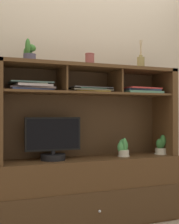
{
  "coord_description": "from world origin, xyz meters",
  "views": [
    {
      "loc": [
        -1.02,
        -2.58,
        1.0
      ],
      "look_at": [
        0.0,
        0.0,
        1.01
      ],
      "focal_mm": 48.94,
      "sensor_mm": 36.0,
      "label": 1
    }
  ],
  "objects_px": {
    "media_console": "(89,175)",
    "potted_succulent": "(29,54)",
    "ceramic_vase": "(90,60)",
    "magazine_stack_right": "(140,91)",
    "diffuser_bottle": "(141,63)",
    "magazine_stack_centre": "(32,87)",
    "tv_monitor": "(53,142)",
    "magazine_stack_left": "(90,90)",
    "potted_fern": "(161,146)",
    "potted_orchid": "(123,148)"
  },
  "relations": [
    {
      "from": "media_console",
      "to": "ceramic_vase",
      "type": "height_order",
      "value": "ceramic_vase"
    },
    {
      "from": "magazine_stack_centre",
      "to": "ceramic_vase",
      "type": "height_order",
      "value": "ceramic_vase"
    },
    {
      "from": "media_console",
      "to": "potted_orchid",
      "type": "bearing_deg",
      "value": -7.05
    },
    {
      "from": "magazine_stack_centre",
      "to": "ceramic_vase",
      "type": "bearing_deg",
      "value": -2.73
    },
    {
      "from": "potted_fern",
      "to": "magazine_stack_right",
      "type": "xyz_separation_m",
      "value": [
        -0.23,
        -0.0,
        0.54
      ]
    },
    {
      "from": "diffuser_bottle",
      "to": "potted_succulent",
      "type": "xyz_separation_m",
      "value": [
        -1.09,
        -0.01,
        0.01
      ]
    },
    {
      "from": "diffuser_bottle",
      "to": "potted_succulent",
      "type": "distance_m",
      "value": 1.09
    },
    {
      "from": "media_console",
      "to": "tv_monitor",
      "type": "bearing_deg",
      "value": -177.28
    },
    {
      "from": "magazine_stack_centre",
      "to": "potted_fern",
      "type": "bearing_deg",
      "value": -2.35
    },
    {
      "from": "media_console",
      "to": "diffuser_bottle",
      "type": "xyz_separation_m",
      "value": [
        0.55,
        0.0,
        1.05
      ]
    },
    {
      "from": "diffuser_bottle",
      "to": "potted_succulent",
      "type": "bearing_deg",
      "value": -179.39
    },
    {
      "from": "magazine_stack_centre",
      "to": "potted_succulent",
      "type": "bearing_deg",
      "value": -141.66
    },
    {
      "from": "media_console",
      "to": "magazine_stack_left",
      "type": "distance_m",
      "value": 0.78
    },
    {
      "from": "magazine_stack_left",
      "to": "diffuser_bottle",
      "type": "xyz_separation_m",
      "value": [
        0.53,
        -0.03,
        0.28
      ]
    },
    {
      "from": "media_console",
      "to": "magazine_stack_right",
      "type": "relative_size",
      "value": 4.46
    },
    {
      "from": "media_console",
      "to": "ceramic_vase",
      "type": "bearing_deg",
      "value": -90.0
    },
    {
      "from": "potted_orchid",
      "to": "magazine_stack_left",
      "type": "xyz_separation_m",
      "value": [
        -0.31,
        0.07,
        0.54
      ]
    },
    {
      "from": "media_console",
      "to": "magazine_stack_centre",
      "type": "bearing_deg",
      "value": 178.67
    },
    {
      "from": "magazine_stack_left",
      "to": "ceramic_vase",
      "type": "bearing_deg",
      "value": -113.69
    },
    {
      "from": "magazine_stack_left",
      "to": "ceramic_vase",
      "type": "height_order",
      "value": "ceramic_vase"
    },
    {
      "from": "magazine_stack_right",
      "to": "potted_succulent",
      "type": "height_order",
      "value": "potted_succulent"
    },
    {
      "from": "media_console",
      "to": "potted_fern",
      "type": "bearing_deg",
      "value": -3.07
    },
    {
      "from": "media_console",
      "to": "magazine_stack_right",
      "type": "height_order",
      "value": "media_console"
    },
    {
      "from": "magazine_stack_right",
      "to": "ceramic_vase",
      "type": "height_order",
      "value": "ceramic_vase"
    },
    {
      "from": "tv_monitor",
      "to": "potted_succulent",
      "type": "height_order",
      "value": "potted_succulent"
    },
    {
      "from": "magazine_stack_left",
      "to": "magazine_stack_right",
      "type": "height_order",
      "value": "magazine_stack_right"
    },
    {
      "from": "media_console",
      "to": "potted_succulent",
      "type": "height_order",
      "value": "potted_succulent"
    },
    {
      "from": "media_console",
      "to": "potted_orchid",
      "type": "distance_m",
      "value": 0.4
    },
    {
      "from": "potted_succulent",
      "to": "magazine_stack_centre",
      "type": "bearing_deg",
      "value": 38.34
    },
    {
      "from": "ceramic_vase",
      "to": "media_console",
      "type": "bearing_deg",
      "value": 90.0
    },
    {
      "from": "magazine_stack_centre",
      "to": "diffuser_bottle",
      "type": "relative_size",
      "value": 1.38
    },
    {
      "from": "magazine_stack_left",
      "to": "diffuser_bottle",
      "type": "bearing_deg",
      "value": -2.86
    },
    {
      "from": "potted_fern",
      "to": "magazine_stack_right",
      "type": "distance_m",
      "value": 0.59
    },
    {
      "from": "media_console",
      "to": "magazine_stack_centre",
      "type": "distance_m",
      "value": 0.94
    },
    {
      "from": "media_console",
      "to": "diffuser_bottle",
      "type": "relative_size",
      "value": 5.82
    },
    {
      "from": "tv_monitor",
      "to": "potted_orchid",
      "type": "bearing_deg",
      "value": -2.05
    },
    {
      "from": "magazine_stack_right",
      "to": "potted_succulent",
      "type": "xyz_separation_m",
      "value": [
        -1.06,
        0.04,
        0.29
      ]
    },
    {
      "from": "magazine_stack_right",
      "to": "potted_succulent",
      "type": "bearing_deg",
      "value": 178.08
    },
    {
      "from": "potted_fern",
      "to": "magazine_stack_centre",
      "type": "height_order",
      "value": "magazine_stack_centre"
    },
    {
      "from": "ceramic_vase",
      "to": "potted_orchid",
      "type": "bearing_deg",
      "value": -4.82
    },
    {
      "from": "tv_monitor",
      "to": "potted_orchid",
      "type": "distance_m",
      "value": 0.67
    },
    {
      "from": "potted_orchid",
      "to": "ceramic_vase",
      "type": "height_order",
      "value": "ceramic_vase"
    },
    {
      "from": "potted_orchid",
      "to": "diffuser_bottle",
      "type": "relative_size",
      "value": 0.6
    },
    {
      "from": "diffuser_bottle",
      "to": "tv_monitor",
      "type": "bearing_deg",
      "value": -178.74
    },
    {
      "from": "tv_monitor",
      "to": "magazine_stack_left",
      "type": "relative_size",
      "value": 1.2
    },
    {
      "from": "potted_fern",
      "to": "diffuser_bottle",
      "type": "xyz_separation_m",
      "value": [
        -0.2,
        0.04,
        0.82
      ]
    },
    {
      "from": "diffuser_bottle",
      "to": "ceramic_vase",
      "type": "bearing_deg",
      "value": -178.31
    },
    {
      "from": "media_console",
      "to": "potted_succulent",
      "type": "distance_m",
      "value": 1.2
    },
    {
      "from": "media_console",
      "to": "potted_fern",
      "type": "xyz_separation_m",
      "value": [
        0.75,
        -0.04,
        0.24
      ]
    },
    {
      "from": "potted_orchid",
      "to": "potted_fern",
      "type": "xyz_separation_m",
      "value": [
        0.42,
        0.0,
        0.01
      ]
    }
  ]
}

